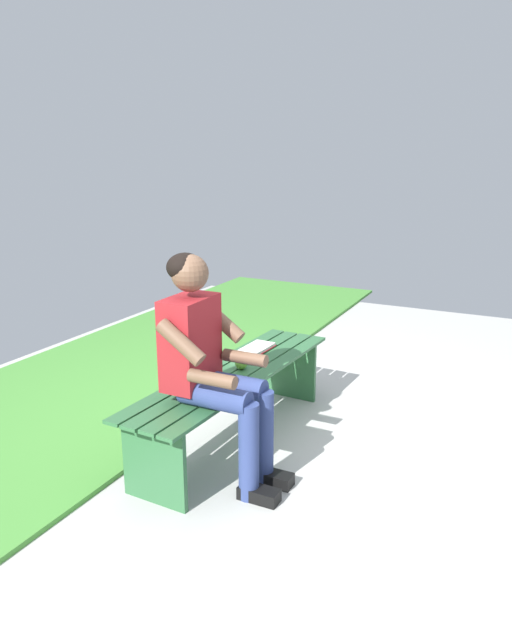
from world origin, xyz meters
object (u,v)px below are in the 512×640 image
person_seated (210,360)px  book_open (252,351)px  bench_near (235,388)px  apple (241,363)px

person_seated → book_open: (-0.83, -0.17, -0.22)m
person_seated → book_open: size_ratio=3.04×
bench_near → apple: apple is taller
person_seated → bench_near: bearing=-167.4°
person_seated → apple: bearing=-170.8°
person_seated → apple: 0.55m
bench_near → person_seated: size_ratio=1.47×
apple → book_open: size_ratio=0.19×
person_seated → apple: size_ratio=16.05×
bench_near → person_seated: bearing=12.6°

